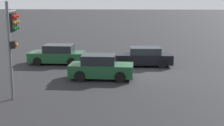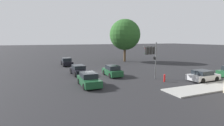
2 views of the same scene
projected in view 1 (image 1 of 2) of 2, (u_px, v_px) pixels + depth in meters
The scene contains 5 objects.
ground_plane at pixel (145, 72), 21.12m from camera, with size 300.00×300.00×0.00m, color black.
traffic_signal at pixel (12, 29), 15.49m from camera, with size 0.93×2.34×4.76m.
crossing_car_0 at pixel (101, 68), 19.27m from camera, with size 3.92×1.86×1.52m.
crossing_car_2 at pixel (143, 57), 23.15m from camera, with size 4.37×2.05×1.40m.
crossing_car_3 at pixel (58, 55), 23.91m from camera, with size 4.18×1.95×1.47m.
Camera 1 is at (0.65, 20.69, 4.79)m, focal length 50.00 mm.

